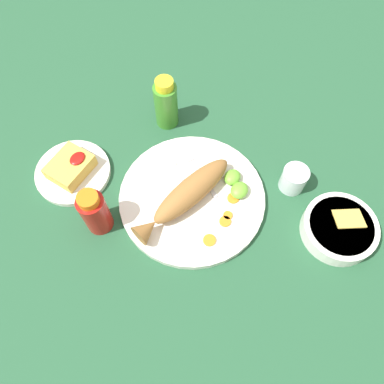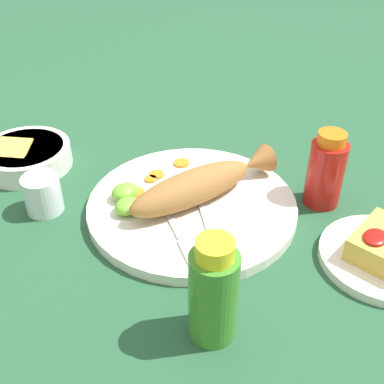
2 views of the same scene
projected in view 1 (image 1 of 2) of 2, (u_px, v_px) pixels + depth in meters
The scene contains 17 objects.
ground_plane at pixel (192, 199), 0.89m from camera, with size 4.00×4.00×0.00m, color #235133.
main_plate at pixel (192, 198), 0.88m from camera, with size 0.34×0.34×0.02m, color white.
fried_fish at pixel (186, 196), 0.84m from camera, with size 0.28×0.12×0.06m.
fork_near at pixel (175, 168), 0.91m from camera, with size 0.13×0.15×0.00m.
fork_far at pixel (193, 163), 0.92m from camera, with size 0.10×0.17×0.00m.
carrot_slice_near at pixel (209, 240), 0.82m from camera, with size 0.03×0.03×0.00m, color orange.
carrot_slice_mid at pixel (225, 221), 0.84m from camera, with size 0.03×0.03×0.00m, color orange.
carrot_slice_far at pixel (227, 217), 0.85m from camera, with size 0.02×0.02×0.00m, color orange.
carrot_slice_extra at pixel (233, 198), 0.87m from camera, with size 0.03×0.03×0.00m, color orange.
lime_wedge_main at pixel (239, 190), 0.87m from camera, with size 0.05×0.04×0.03m, color #6BB233.
lime_wedge_side at pixel (232, 177), 0.89m from camera, with size 0.04×0.04×0.02m, color #6BB233.
hot_sauce_bottle_red at pixel (95, 212), 0.81m from camera, with size 0.06×0.06×0.13m.
hot_sauce_bottle_green at pixel (166, 104), 0.94m from camera, with size 0.06×0.06×0.15m.
salt_cup at pixel (293, 180), 0.88m from camera, with size 0.06×0.06×0.06m.
side_plate_fries at pixel (73, 172), 0.92m from camera, with size 0.18×0.18×0.01m, color white.
fries_pile at pixel (70, 167), 0.90m from camera, with size 0.10×0.08×0.04m.
guacamole_bowl at pixel (339, 228), 0.83m from camera, with size 0.16×0.16×0.05m.
Camera 1 is at (-0.34, -0.21, 0.80)m, focal length 35.00 mm.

